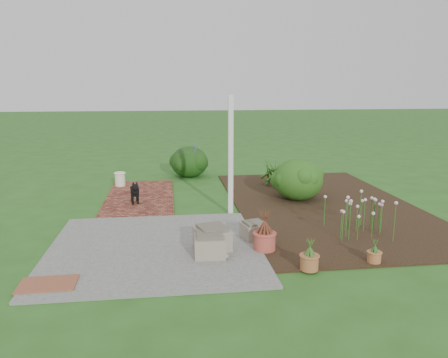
{
  "coord_description": "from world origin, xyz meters",
  "views": [
    {
      "loc": [
        -0.98,
        -8.78,
        2.68
      ],
      "look_at": [
        0.2,
        0.4,
        0.7
      ],
      "focal_mm": 35.0,
      "sensor_mm": 36.0,
      "label": 1
    }
  ],
  "objects": [
    {
      "name": "concrete_patio",
      "position": [
        -1.25,
        -1.75,
        0.02
      ],
      "size": [
        3.5,
        3.5,
        0.04
      ],
      "primitive_type": "cube",
      "color": "#5C5D5A",
      "rests_on": "ground"
    },
    {
      "name": "veranda_post",
      "position": [
        0.3,
        0.1,
        1.25
      ],
      "size": [
        0.1,
        0.1,
        2.5
      ],
      "primitive_type": "cube",
      "color": "white",
      "rests_on": "ground"
    },
    {
      "name": "pink_flower_patch",
      "position": [
        2.39,
        -1.53,
        0.39
      ],
      "size": [
        1.47,
        1.47,
        0.72
      ],
      "primitive_type": null,
      "rotation": [
        0.0,
        0.0,
        0.39
      ],
      "color": "#113D0F",
      "rests_on": "garden_bed"
    },
    {
      "name": "stone_trough_near",
      "position": [
        -0.37,
        -2.28,
        0.2
      ],
      "size": [
        0.5,
        0.5,
        0.32
      ],
      "primitive_type": "cube",
      "rotation": [
        0.0,
        0.0,
        -0.04
      ],
      "color": "gray",
      "rests_on": "concrete_patio"
    },
    {
      "name": "terracotta_pot_small_left",
      "position": [
        2.11,
        -2.84,
        0.12
      ],
      "size": [
        0.26,
        0.26,
        0.17
      ],
      "primitive_type": "cylinder",
      "rotation": [
        0.0,
        0.0,
        -0.32
      ],
      "color": "#AD653A",
      "rests_on": "garden_bed"
    },
    {
      "name": "black_dog",
      "position": [
        -1.77,
        1.07,
        0.33
      ],
      "size": [
        0.22,
        0.57,
        0.49
      ],
      "rotation": [
        0.0,
        0.0,
        0.14
      ],
      "color": "black",
      "rests_on": "brick_path"
    },
    {
      "name": "brick_path",
      "position": [
        -1.7,
        1.75,
        0.02
      ],
      "size": [
        1.6,
        3.5,
        0.04
      ],
      "primitive_type": "cube",
      "color": "#5C241D",
      "rests_on": "ground"
    },
    {
      "name": "stone_trough_far",
      "position": [
        0.48,
        -1.56,
        0.17
      ],
      "size": [
        0.48,
        0.48,
        0.26
      ],
      "primitive_type": "cube",
      "rotation": [
        0.0,
        0.0,
        0.26
      ],
      "color": "gray",
      "rests_on": "concrete_patio"
    },
    {
      "name": "ground",
      "position": [
        0.0,
        0.0,
        0.0
      ],
      "size": [
        80.0,
        80.0,
        0.0
      ],
      "primitive_type": "plane",
      "color": "#2A581B",
      "rests_on": "ground"
    },
    {
      "name": "coir_doormat",
      "position": [
        -2.65,
        -3.03,
        0.05
      ],
      "size": [
        0.77,
        0.5,
        0.02
      ],
      "primitive_type": "cube",
      "rotation": [
        0.0,
        0.0,
        0.02
      ],
      "color": "brown",
      "rests_on": "concrete_patio"
    },
    {
      "name": "purple_flowering_bush",
      "position": [
        -0.37,
        4.13,
        0.47
      ],
      "size": [
        1.25,
        1.25,
        0.94
      ],
      "primitive_type": "ellipsoid",
      "rotation": [
        0.0,
        0.0,
        0.14
      ],
      "color": "black",
      "rests_on": "ground"
    },
    {
      "name": "terracotta_pot_small_right",
      "position": [
        1.03,
        -2.98,
        0.14
      ],
      "size": [
        0.29,
        0.29,
        0.23
      ],
      "primitive_type": "cylinder",
      "rotation": [
        0.0,
        0.0,
        -0.07
      ],
      "color": "#A35E37",
      "rests_on": "garden_bed"
    },
    {
      "name": "stone_trough_mid",
      "position": [
        -0.3,
        -2.0,
        0.21
      ],
      "size": [
        0.63,
        0.63,
        0.34
      ],
      "primitive_type": "cube",
      "rotation": [
        0.0,
        0.0,
        0.27
      ],
      "color": "#716658",
      "rests_on": "concrete_patio"
    },
    {
      "name": "garden_bed",
      "position": [
        2.5,
        0.5,
        0.01
      ],
      "size": [
        4.0,
        7.0,
        0.03
      ],
      "primitive_type": "cube",
      "color": "black",
      "rests_on": "ground"
    },
    {
      "name": "terracotta_pot_bronze",
      "position": [
        0.55,
        -2.11,
        0.18
      ],
      "size": [
        0.4,
        0.4,
        0.29
      ],
      "primitive_type": "cylinder",
      "rotation": [
        0.0,
        0.0,
        0.12
      ],
      "color": "#B34A3C",
      "rests_on": "garden_bed"
    },
    {
      "name": "cream_ceramic_urn",
      "position": [
        -2.29,
        2.94,
        0.22
      ],
      "size": [
        0.28,
        0.28,
        0.36
      ],
      "primitive_type": "cylinder",
      "rotation": [
        0.0,
        0.0,
        0.05
      ],
      "color": "#F2E9C7",
      "rests_on": "brick_path"
    },
    {
      "name": "evergreen_shrub",
      "position": [
        2.06,
        1.04,
        0.53
      ],
      "size": [
        1.5,
        1.5,
        1.0
      ],
      "primitive_type": "ellipsoid",
      "rotation": [
        0.0,
        0.0,
        -0.33
      ],
      "color": "#173E10",
      "rests_on": "garden_bed"
    },
    {
      "name": "agapanthus_clump_back",
      "position": [
        2.13,
        1.8,
        0.47
      ],
      "size": [
        0.98,
        0.98,
        0.87
      ],
      "primitive_type": null,
      "rotation": [
        0.0,
        0.0,
        -0.01
      ],
      "color": "#0D3D13",
      "rests_on": "garden_bed"
    },
    {
      "name": "agapanthus_clump_front",
      "position": [
        1.84,
        2.62,
        0.44
      ],
      "size": [
        1.22,
        1.22,
        0.82
      ],
      "primitive_type": null,
      "rotation": [
        0.0,
        0.0,
        -0.42
      ],
      "color": "#0C3E0B",
      "rests_on": "garden_bed"
    }
  ]
}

